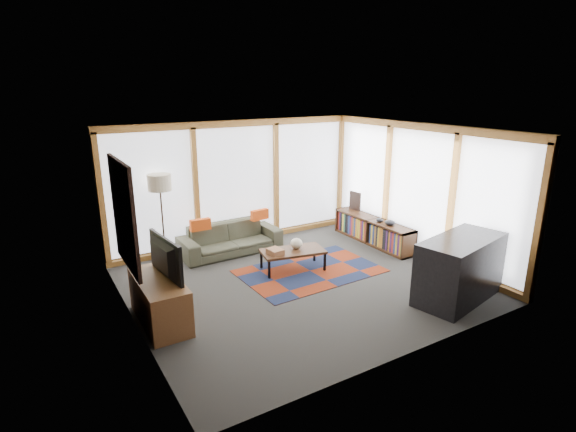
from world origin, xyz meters
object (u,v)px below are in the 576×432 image
bookshelf (373,231)px  bar_counter (460,269)px  sofa (230,239)px  tv_console (160,301)px  floor_lamp (162,219)px  television (159,258)px  coffee_table (293,260)px

bookshelf → bar_counter: 2.76m
sofa → tv_console: 2.85m
floor_lamp → sofa: bearing=-7.6°
tv_console → television: television is taller
sofa → tv_console: bearing=-135.6°
coffee_table → tv_console: 2.70m
sofa → television: bearing=-135.4°
bookshelf → bar_counter: bearing=-102.3°
coffee_table → bookshelf: size_ratio=0.53×
floor_lamp → television: (-0.66, -2.16, 0.10)m
floor_lamp → bar_counter: (3.55, -3.90, -0.36)m
floor_lamp → tv_console: bearing=-108.0°
sofa → floor_lamp: size_ratio=1.18×
tv_console → bar_counter: size_ratio=0.83×
floor_lamp → bookshelf: bearing=-16.3°
floor_lamp → coffee_table: (1.90, -1.57, -0.67)m
bookshelf → tv_console: 4.95m
sofa → television: television is taller
bookshelf → television: 4.94m
floor_lamp → tv_console: floor_lamp is taller
television → bar_counter: bearing=-118.7°
floor_lamp → television: bearing=-107.1°
floor_lamp → coffee_table: bearing=-39.5°
bookshelf → bar_counter: (-0.58, -2.68, 0.23)m
sofa → television: 2.86m
sofa → coffee_table: size_ratio=1.78×
bar_counter → bookshelf: bearing=65.8°
coffee_table → bar_counter: bar_counter is taller
sofa → bar_counter: bar_counter is taller
floor_lamp → tv_console: (-0.72, -2.20, -0.53)m
bookshelf → tv_console: (-4.85, -0.99, 0.06)m
coffee_table → television: (-2.57, -0.59, 0.76)m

